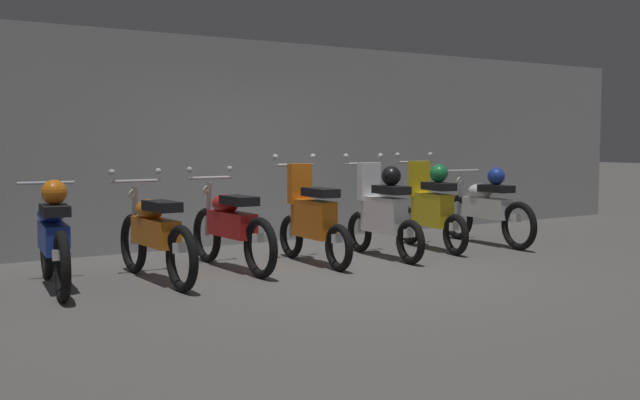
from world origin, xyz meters
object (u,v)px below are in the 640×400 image
object	(u,v)px
motorbike_slot_2	(231,226)
motorbike_slot_4	(383,212)
motorbike_slot_1	(155,234)
motorbike_slot_0	(53,236)
motorbike_slot_3	(312,219)
motorbike_slot_6	(487,207)
motorbike_slot_5	(431,207)

from	to	relation	value
motorbike_slot_2	motorbike_slot_4	size ratio (longest dim) A/B	1.16
motorbike_slot_1	motorbike_slot_0	bearing A→B (deg)	172.61
motorbike_slot_4	motorbike_slot_1	bearing A→B (deg)	179.71
motorbike_slot_1	motorbike_slot_2	world-z (taller)	same
motorbike_slot_0	motorbike_slot_1	xyz separation A→B (m)	(0.98, -0.13, -0.03)
motorbike_slot_3	motorbike_slot_6	world-z (taller)	motorbike_slot_3
motorbike_slot_0	motorbike_slot_1	distance (m)	0.99
motorbike_slot_5	motorbike_slot_3	bearing A→B (deg)	-176.23
motorbike_slot_0	motorbike_slot_5	world-z (taller)	motorbike_slot_5
motorbike_slot_2	motorbike_slot_1	bearing A→B (deg)	-166.94
motorbike_slot_0	motorbike_slot_6	size ratio (longest dim) A/B	1.00
motorbike_slot_4	motorbike_slot_5	size ratio (longest dim) A/B	1.01
motorbike_slot_1	motorbike_slot_3	distance (m)	1.98
motorbike_slot_6	motorbike_slot_5	bearing A→B (deg)	176.83
motorbike_slot_4	motorbike_slot_6	xyz separation A→B (m)	(1.97, 0.16, -0.04)
motorbike_slot_2	motorbike_slot_3	distance (m)	1.00
motorbike_slot_3	motorbike_slot_4	distance (m)	0.99
motorbike_slot_0	motorbike_slot_2	xyz separation A→B (m)	(1.97, 0.10, -0.03)
motorbike_slot_1	motorbike_slot_5	size ratio (longest dim) A/B	1.17
motorbike_slot_5	motorbike_slot_4	bearing A→B (deg)	-167.54
motorbike_slot_3	motorbike_slot_4	xyz separation A→B (m)	(0.99, -0.09, 0.04)
motorbike_slot_4	motorbike_slot_3	bearing A→B (deg)	174.87
motorbike_slot_3	motorbike_slot_0	bearing A→B (deg)	178.95
motorbike_slot_3	motorbike_slot_4	size ratio (longest dim) A/B	1.00
motorbike_slot_5	motorbike_slot_6	distance (m)	0.98
motorbike_slot_2	motorbike_slot_5	distance (m)	2.96
motorbike_slot_2	motorbike_slot_6	distance (m)	3.95
motorbike_slot_3	motorbike_slot_5	bearing A→B (deg)	3.77
motorbike_slot_5	motorbike_slot_6	size ratio (longest dim) A/B	0.86
motorbike_slot_0	motorbike_slot_6	bearing A→B (deg)	0.21
motorbike_slot_5	motorbike_slot_0	bearing A→B (deg)	-179.12
motorbike_slot_5	motorbike_slot_2	bearing A→B (deg)	179.51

